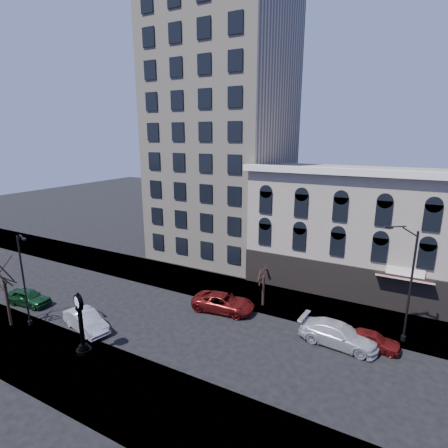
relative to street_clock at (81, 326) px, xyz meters
The scene contains 15 objects.
ground 7.88m from the street_clock, 60.03° to the left, with size 160.00×160.00×0.00m, color black.
sidewalk_far 15.18m from the street_clock, 75.46° to the left, with size 160.00×6.00×0.12m, color gray.
sidewalk_near 4.59m from the street_clock, 21.13° to the right, with size 160.00×6.00×0.12m, color gray.
cream_tower 30.72m from the street_clock, 95.26° to the left, with size 15.90×15.40×42.50m.
victorian_row 27.68m from the street_clock, 54.89° to the left, with size 22.60×11.19×12.50m.
street_clock is the anchor object (origin of this frame).
street_lamp_near 7.59m from the street_clock, behind, with size 2.03×0.84×8.09m.
street_lamp_far 23.61m from the street_clock, 32.42° to the left, with size 2.34×0.75×9.13m.
bare_tree_near 8.91m from the street_clock, behind, with size 3.96×3.96×6.79m.
bare_tree_far 15.54m from the street_clock, 56.36° to the left, with size 2.65×2.65×4.55m.
car_near_a 11.19m from the street_clock, 164.89° to the left, with size 1.75×4.36×1.49m, color #143F1E.
car_near_b 3.70m from the street_clock, 136.22° to the left, with size 1.66×4.76×1.57m, color silver.
car_far_a 12.00m from the street_clock, 60.98° to the left, with size 2.58×5.60×1.56m, color maroon.
car_far_b 18.71m from the street_clock, 31.93° to the left, with size 2.35×5.79×1.68m, color silver.
car_far_c 21.04m from the street_clock, 30.26° to the left, with size 1.59×3.95×1.35m, color maroon.
Camera 1 is at (15.54, -21.23, 15.23)m, focal length 28.00 mm.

